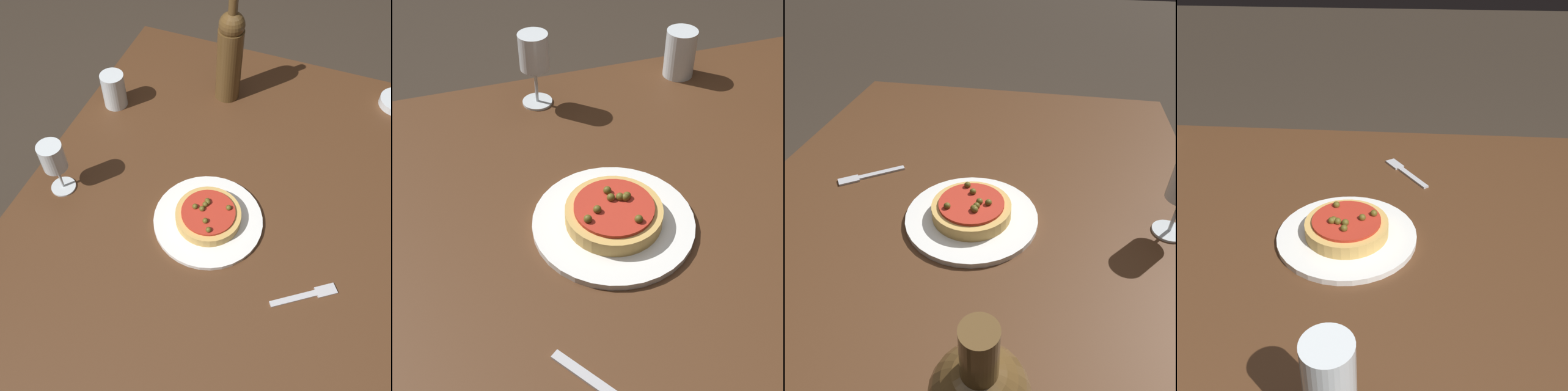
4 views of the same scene
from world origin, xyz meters
The scene contains 5 objects.
ground_plane centered at (0.00, 0.00, 0.00)m, with size 14.00×14.00×0.00m, color #382D23.
dining_table centered at (0.00, 0.00, 0.67)m, with size 1.43×1.03×0.75m.
dinner_plate centered at (0.00, -0.01, 0.76)m, with size 0.28×0.28×0.01m.
pizza centered at (0.00, -0.01, 0.78)m, with size 0.16×0.16×0.04m.
fork centered at (0.11, 0.27, 0.75)m, with size 0.11×0.14×0.00m.
Camera 3 is at (-0.60, -0.14, 1.28)m, focal length 35.00 mm.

